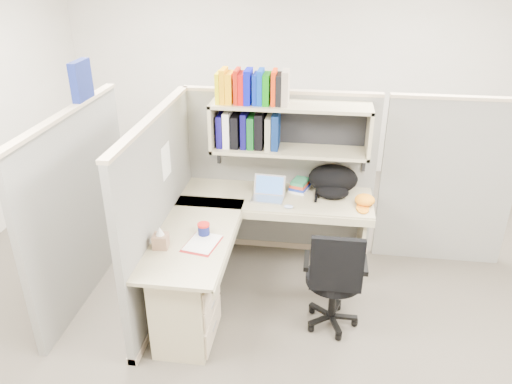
# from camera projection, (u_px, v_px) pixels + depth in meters

# --- Properties ---
(ground) EXTENTS (6.00, 6.00, 0.00)m
(ground) POSITION_uv_depth(u_px,v_px,m) (268.00, 300.00, 4.35)
(ground) COLOR #3B372E
(ground) RESTS_ON ground
(room_shell) EXTENTS (6.00, 6.00, 6.00)m
(room_shell) POSITION_uv_depth(u_px,v_px,m) (270.00, 122.00, 3.64)
(room_shell) COLOR #B3AEA2
(room_shell) RESTS_ON ground
(cubicle) EXTENTS (3.79, 1.84, 1.95)m
(cubicle) POSITION_uv_depth(u_px,v_px,m) (234.00, 182.00, 4.40)
(cubicle) COLOR #60615C
(cubicle) RESTS_ON ground
(desk) EXTENTS (1.74, 1.75, 0.73)m
(desk) POSITION_uv_depth(u_px,v_px,m) (213.00, 273.00, 3.96)
(desk) COLOR tan
(desk) RESTS_ON ground
(laptop) EXTENTS (0.30, 0.30, 0.20)m
(laptop) POSITION_uv_depth(u_px,v_px,m) (268.00, 189.00, 4.44)
(laptop) COLOR #AFAFB4
(laptop) RESTS_ON desk
(backpack) EXTENTS (0.53, 0.47, 0.27)m
(backpack) POSITION_uv_depth(u_px,v_px,m) (333.00, 181.00, 4.52)
(backpack) COLOR black
(backpack) RESTS_ON desk
(orange_cap) EXTENTS (0.22, 0.24, 0.10)m
(orange_cap) POSITION_uv_depth(u_px,v_px,m) (365.00, 200.00, 4.37)
(orange_cap) COLOR orange
(orange_cap) RESTS_ON desk
(snack_canister) EXTENTS (0.10, 0.10, 0.10)m
(snack_canister) POSITION_uv_depth(u_px,v_px,m) (204.00, 229.00, 3.91)
(snack_canister) COLOR #0E1656
(snack_canister) RESTS_ON desk
(tissue_box) EXTENTS (0.12, 0.12, 0.17)m
(tissue_box) POSITION_uv_depth(u_px,v_px,m) (160.00, 237.00, 3.73)
(tissue_box) COLOR #906B52
(tissue_box) RESTS_ON desk
(mouse) EXTENTS (0.09, 0.07, 0.03)m
(mouse) POSITION_uv_depth(u_px,v_px,m) (289.00, 207.00, 4.33)
(mouse) COLOR #99ABD9
(mouse) RESTS_ON desk
(paper_cup) EXTENTS (0.08, 0.08, 0.11)m
(paper_cup) POSITION_uv_depth(u_px,v_px,m) (274.00, 185.00, 4.63)
(paper_cup) COLOR white
(paper_cup) RESTS_ON desk
(book_stack) EXTENTS (0.21, 0.25, 0.10)m
(book_stack) POSITION_uv_depth(u_px,v_px,m) (300.00, 185.00, 4.64)
(book_stack) COLOR gray
(book_stack) RESTS_ON desk
(loose_paper) EXTENTS (0.27, 0.33, 0.00)m
(loose_paper) POSITION_uv_depth(u_px,v_px,m) (203.00, 242.00, 3.82)
(loose_paper) COLOR silver
(loose_paper) RESTS_ON desk
(task_chair) EXTENTS (0.48, 0.45, 0.93)m
(task_chair) POSITION_uv_depth(u_px,v_px,m) (333.00, 294.00, 3.90)
(task_chair) COLOR black
(task_chair) RESTS_ON ground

